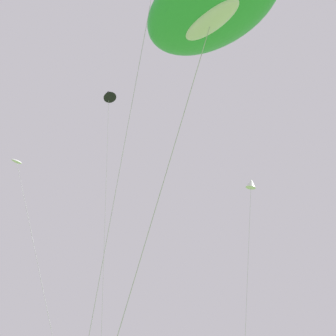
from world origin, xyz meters
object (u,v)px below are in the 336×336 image
at_px(small_kite_streamer_purple, 18,168).
at_px(small_kite_box_yellow, 251,185).
at_px(small_kite_stunt_black, 109,95).
at_px(big_show_kite, 216,4).

height_order(small_kite_streamer_purple, small_kite_box_yellow, small_kite_box_yellow).
bearing_deg(small_kite_box_yellow, small_kite_streamer_purple, 113.44).
bearing_deg(small_kite_stunt_black, big_show_kite, 76.91).
relative_size(small_kite_streamer_purple, small_kite_stunt_black, 0.60).
relative_size(small_kite_box_yellow, small_kite_stunt_black, 0.61).
distance_m(small_kite_streamer_purple, small_kite_stunt_black, 8.62).
bearing_deg(small_kite_streamer_purple, small_kite_stunt_black, 165.54).
bearing_deg(small_kite_stunt_black, small_kite_streamer_purple, 4.36).
xyz_separation_m(small_kite_box_yellow, small_kite_stunt_black, (-5.44, 6.94, 6.61)).
distance_m(big_show_kite, small_kite_streamer_purple, 12.78).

